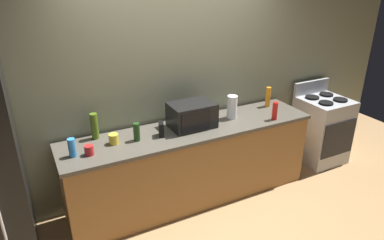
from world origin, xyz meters
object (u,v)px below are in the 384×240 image
(stove_range, at_px, (321,129))
(mug_yellow, at_px, (114,139))
(mug_red, at_px, (89,150))
(paper_towel_roll, at_px, (232,107))
(bottle_hot_sauce, at_px, (275,111))
(cordless_phone, at_px, (161,129))
(bottle_wine, at_px, (137,132))
(bottle_olive_oil, at_px, (94,126))
(bottle_spray_cleaner, at_px, (72,148))
(bottle_dish_soap, at_px, (268,97))
(microwave, at_px, (192,115))

(stove_range, bearing_deg, mug_yellow, 179.28)
(mug_red, bearing_deg, paper_towel_roll, 4.50)
(bottle_hot_sauce, bearing_deg, cordless_phone, 171.45)
(bottle_wine, relative_size, bottle_olive_oil, 0.69)
(mug_yellow, bearing_deg, mug_red, -156.30)
(bottle_spray_cleaner, distance_m, mug_yellow, 0.41)
(cordless_phone, distance_m, bottle_wine, 0.26)
(cordless_phone, bearing_deg, bottle_hot_sauce, 10.33)
(bottle_dish_soap, distance_m, bottle_hot_sauce, 0.42)
(bottle_hot_sauce, relative_size, mug_red, 2.18)
(stove_range, height_order, bottle_spray_cleaner, same)
(paper_towel_roll, height_order, bottle_hot_sauce, paper_towel_roll)
(bottle_wine, height_order, bottle_spray_cleaner, bottle_wine)
(cordless_phone, height_order, bottle_olive_oil, bottle_olive_oil)
(mug_red, bearing_deg, stove_range, 1.48)
(bottle_dish_soap, bearing_deg, mug_yellow, -176.39)
(microwave, distance_m, mug_red, 1.15)
(stove_range, xyz_separation_m, mug_yellow, (-2.85, 0.04, 0.49))
(microwave, xyz_separation_m, bottle_hot_sauce, (0.93, -0.26, -0.03))
(stove_range, xyz_separation_m, bottle_wine, (-2.62, -0.00, 0.53))
(mug_yellow, bearing_deg, bottle_hot_sauce, -7.78)
(bottle_olive_oil, bearing_deg, microwave, -10.67)
(bottle_dish_soap, bearing_deg, bottle_spray_cleaner, -175.18)
(bottle_olive_oil, relative_size, mug_yellow, 2.63)
(microwave, bearing_deg, stove_range, -1.39)
(microwave, distance_m, bottle_olive_oil, 1.02)
(bottle_olive_oil, xyz_separation_m, mug_yellow, (0.13, -0.20, -0.08))
(bottle_wine, bearing_deg, bottle_spray_cleaner, -176.29)
(microwave, height_order, bottle_olive_oil, bottle_olive_oil)
(stove_range, height_order, microwave, microwave)
(bottle_olive_oil, bearing_deg, mug_red, -112.46)
(stove_range, distance_m, bottle_spray_cleaner, 3.30)
(microwave, relative_size, bottle_spray_cleaner, 2.66)
(bottle_dish_soap, distance_m, mug_red, 2.28)
(bottle_wine, xyz_separation_m, mug_red, (-0.49, -0.08, -0.05))
(paper_towel_roll, xyz_separation_m, bottle_spray_cleaner, (-1.80, -0.09, -0.04))
(cordless_phone, distance_m, bottle_olive_oil, 0.67)
(bottle_hot_sauce, xyz_separation_m, bottle_spray_cleaner, (-2.21, 0.17, -0.01))
(bottle_olive_oil, height_order, mug_yellow, bottle_olive_oil)
(microwave, xyz_separation_m, bottle_spray_cleaner, (-1.28, -0.09, -0.04))
(microwave, bearing_deg, bottle_hot_sauce, -15.54)
(microwave, relative_size, bottle_olive_oil, 1.77)
(stove_range, relative_size, microwave, 2.25)
(bottle_dish_soap, relative_size, bottle_spray_cleaner, 1.37)
(stove_range, height_order, bottle_wine, bottle_wine)
(paper_towel_roll, bearing_deg, mug_red, -175.50)
(paper_towel_roll, xyz_separation_m, bottle_olive_oil, (-1.53, 0.19, 0.00))
(paper_towel_roll, bearing_deg, bottle_spray_cleaner, -177.09)
(microwave, bearing_deg, cordless_phone, -171.07)
(bottle_spray_cleaner, relative_size, mug_red, 1.88)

